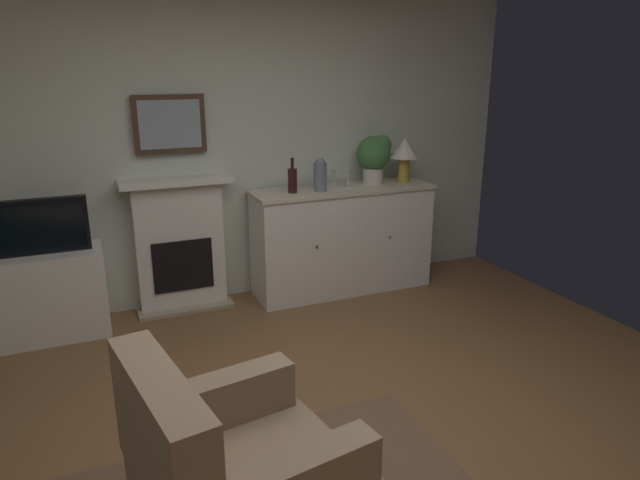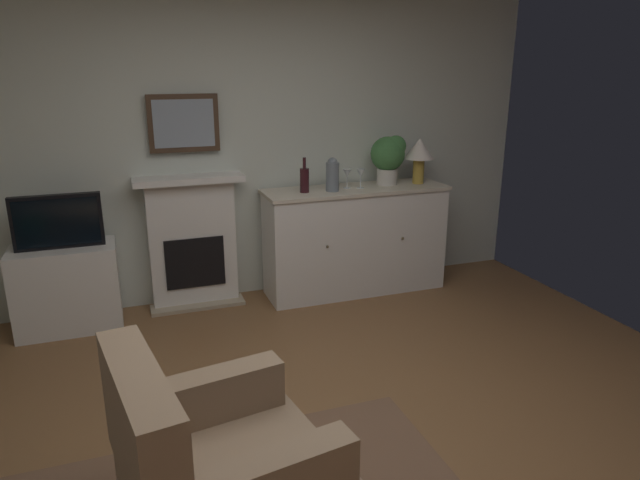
% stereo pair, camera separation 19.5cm
% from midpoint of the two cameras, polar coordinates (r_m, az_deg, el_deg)
% --- Properties ---
extents(ground_plane, '(5.25, 4.96, 0.10)m').
position_cam_midpoint_polar(ground_plane, '(3.18, 5.22, -21.80)').
color(ground_plane, brown).
rests_on(ground_plane, ground).
extents(wall_rear, '(5.25, 0.06, 2.68)m').
position_cam_midpoint_polar(wall_rear, '(4.84, -6.69, 9.81)').
color(wall_rear, silver).
rests_on(wall_rear, ground_plane).
extents(fireplace_unit, '(0.87, 0.30, 1.10)m').
position_cam_midpoint_polar(fireplace_unit, '(4.80, -11.55, -0.16)').
color(fireplace_unit, white).
rests_on(fireplace_unit, ground_plane).
extents(framed_picture, '(0.55, 0.04, 0.45)m').
position_cam_midpoint_polar(framed_picture, '(4.65, -12.34, 11.37)').
color(framed_picture, '#473323').
extents(sideboard_cabinet, '(1.61, 0.49, 0.94)m').
position_cam_midpoint_polar(sideboard_cabinet, '(5.03, 4.65, 0.00)').
color(sideboard_cabinet, white).
rests_on(sideboard_cabinet, ground_plane).
extents(table_lamp, '(0.26, 0.26, 0.40)m').
position_cam_midpoint_polar(table_lamp, '(5.13, 11.04, 8.67)').
color(table_lamp, '#B79338').
rests_on(table_lamp, sideboard_cabinet).
extents(wine_bottle, '(0.08, 0.08, 0.29)m').
position_cam_midpoint_polar(wine_bottle, '(4.69, -0.38, 6.08)').
color(wine_bottle, '#331419').
rests_on(wine_bottle, sideboard_cabinet).
extents(wine_glass_left, '(0.07, 0.07, 0.16)m').
position_cam_midpoint_polar(wine_glass_left, '(4.87, 3.89, 6.61)').
color(wine_glass_left, silver).
rests_on(wine_glass_left, sideboard_cabinet).
extents(wine_glass_center, '(0.07, 0.07, 0.16)m').
position_cam_midpoint_polar(wine_glass_center, '(4.88, 5.26, 6.60)').
color(wine_glass_center, silver).
rests_on(wine_glass_center, sideboard_cabinet).
extents(vase_decorative, '(0.11, 0.11, 0.28)m').
position_cam_midpoint_polar(vase_decorative, '(4.74, 2.45, 6.58)').
color(vase_decorative, slate).
rests_on(vase_decorative, sideboard_cabinet).
extents(tv_cabinet, '(0.75, 0.42, 0.66)m').
position_cam_midpoint_polar(tv_cabinet, '(4.69, -22.97, -4.47)').
color(tv_cabinet, white).
rests_on(tv_cabinet, ground_plane).
extents(tv_set, '(0.62, 0.07, 0.40)m').
position_cam_midpoint_polar(tv_set, '(4.51, -23.75, 1.68)').
color(tv_set, black).
rests_on(tv_set, tv_cabinet).
extents(potted_plant_small, '(0.30, 0.30, 0.43)m').
position_cam_midpoint_polar(potted_plant_small, '(5.04, 8.04, 8.40)').
color(potted_plant_small, beige).
rests_on(potted_plant_small, sideboard_cabinet).
extents(armchair, '(0.92, 0.89, 0.92)m').
position_cam_midpoint_polar(armchair, '(2.47, -7.97, -22.25)').
color(armchair, '#8C7259').
rests_on(armchair, ground_plane).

